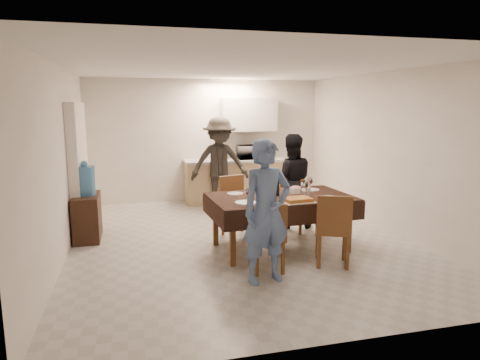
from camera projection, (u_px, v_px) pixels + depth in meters
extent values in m
cube|color=#BBBBB6|center=(240.00, 240.00, 6.59)|extent=(5.00, 6.00, 0.02)
cube|color=white|center=(241.00, 67.00, 6.14)|extent=(5.00, 6.00, 0.02)
cube|color=white|center=(206.00, 141.00, 9.23)|extent=(5.00, 0.02, 2.60)
cube|color=white|center=(331.00, 200.00, 3.50)|extent=(5.00, 0.02, 2.60)
cube|color=white|center=(61.00, 162.00, 5.76)|extent=(0.02, 6.00, 2.60)
cube|color=white|center=(389.00, 152.00, 6.97)|extent=(0.02, 6.00, 2.60)
cube|color=white|center=(79.00, 168.00, 6.97)|extent=(0.15, 1.40, 2.10)
cube|color=tan|center=(237.00, 181.00, 9.22)|extent=(2.20, 0.60, 0.86)
cube|color=#B5B4B0|center=(237.00, 161.00, 9.14)|extent=(2.24, 0.64, 0.05)
cube|color=silver|center=(249.00, 115.00, 9.18)|extent=(1.20, 0.34, 0.70)
cube|color=black|center=(281.00, 198.00, 6.09)|extent=(2.06, 1.29, 0.04)
cube|color=brown|center=(280.00, 224.00, 6.16)|extent=(0.07, 0.07, 0.74)
cube|color=brown|center=(267.00, 237.00, 5.33)|extent=(0.42, 0.42, 0.05)
cube|color=brown|center=(271.00, 223.00, 5.11)|extent=(0.41, 0.05, 0.43)
cube|color=brown|center=(333.00, 230.00, 5.54)|extent=(0.57, 0.57, 0.05)
cube|color=brown|center=(341.00, 214.00, 5.31)|extent=(0.42, 0.20, 0.46)
cube|color=brown|center=(238.00, 208.00, 6.75)|extent=(0.53, 0.53, 0.05)
cube|color=brown|center=(241.00, 194.00, 6.52)|extent=(0.43, 0.16, 0.46)
cube|color=brown|center=(291.00, 207.00, 6.98)|extent=(0.51, 0.51, 0.05)
cube|color=brown|center=(295.00, 196.00, 6.77)|extent=(0.37, 0.18, 0.41)
cube|color=#331D11|center=(87.00, 217.00, 6.61)|extent=(0.38, 0.76, 0.70)
cylinder|color=#4387C7|center=(85.00, 181.00, 6.51)|extent=(0.30, 0.30, 0.45)
cylinder|color=white|center=(305.00, 189.00, 6.11)|extent=(0.13, 0.13, 0.20)
cube|color=#B37934|center=(297.00, 200.00, 5.75)|extent=(0.46, 0.37, 0.05)
cylinder|color=white|center=(296.00, 190.00, 6.33)|extent=(0.19, 0.19, 0.08)
cylinder|color=white|center=(271.00, 191.00, 6.34)|extent=(0.21, 0.21, 0.04)
cylinder|color=white|center=(246.00, 203.00, 5.66)|extent=(0.29, 0.29, 0.02)
cylinder|color=white|center=(329.00, 198.00, 5.95)|extent=(0.28, 0.28, 0.02)
cylinder|color=white|center=(235.00, 194.00, 6.23)|extent=(0.24, 0.24, 0.01)
cylinder|color=white|center=(311.00, 190.00, 6.52)|extent=(0.24, 0.24, 0.01)
imported|color=silver|center=(251.00, 152.00, 9.18)|extent=(0.54, 0.36, 0.30)
imported|color=#5975A8|center=(267.00, 212.00, 4.94)|extent=(0.68, 0.51, 1.69)
imported|color=black|center=(291.00, 181.00, 7.22)|extent=(0.89, 0.76, 1.59)
imported|color=black|center=(220.00, 163.00, 8.59)|extent=(1.18, 0.68, 1.82)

